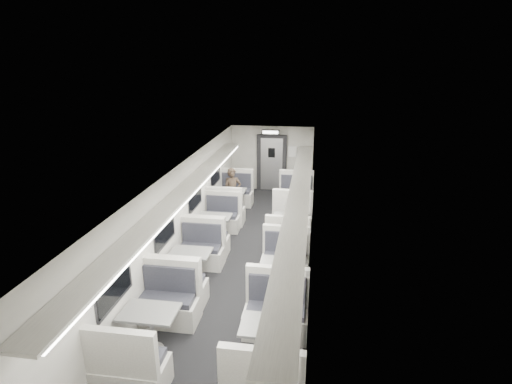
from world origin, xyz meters
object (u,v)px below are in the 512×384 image
(booth_right_a, at_px, (294,205))
(booth_right_c, at_px, (282,278))
(booth_right_d, at_px, (270,346))
(booth_left_b, at_px, (215,228))
(exit_sign, at_px, (271,132))
(passenger, at_px, (232,192))
(booth_left_a, at_px, (231,201))
(vestibule_door, at_px, (272,163))
(booth_right_b, at_px, (290,229))
(booth_left_d, at_px, (151,331))
(booth_left_c, at_px, (191,267))

(booth_right_a, bearing_deg, booth_right_c, -90.00)
(booth_right_a, height_order, booth_right_d, same)
(booth_left_b, distance_m, exit_sign, 4.70)
(booth_right_c, xyz_separation_m, passenger, (-1.92, 4.29, 0.38))
(exit_sign, bearing_deg, booth_right_c, -81.26)
(booth_left_a, height_order, vestibule_door, vestibule_door)
(exit_sign, bearing_deg, booth_right_b, -75.96)
(vestibule_door, bearing_deg, booth_left_b, -102.10)
(booth_right_b, bearing_deg, booth_left_b, -174.93)
(booth_left_a, height_order, booth_left_d, booth_left_a)
(booth_left_c, xyz_separation_m, booth_right_c, (2.00, -0.18, -0.00))
(booth_left_a, bearing_deg, booth_left_b, -90.00)
(booth_left_a, height_order, booth_left_c, booth_left_a)
(booth_left_b, xyz_separation_m, booth_right_d, (2.00, -4.43, 0.04))
(passenger, bearing_deg, booth_right_d, -88.10)
(booth_left_b, relative_size, passenger, 1.37)
(booth_left_d, bearing_deg, booth_left_c, 90.00)
(exit_sign, bearing_deg, booth_right_a, -64.69)
(booth_right_a, bearing_deg, booth_right_d, -90.00)
(booth_right_c, xyz_separation_m, booth_right_d, (0.00, -2.10, 0.03))
(booth_left_d, height_order, vestibule_door, vestibule_door)
(booth_left_a, bearing_deg, exit_sign, 64.60)
(passenger, bearing_deg, vestibule_door, 56.36)
(booth_left_c, relative_size, vestibule_door, 1.02)
(booth_right_a, xyz_separation_m, booth_right_d, (0.00, -6.50, 0.00))
(booth_right_d, bearing_deg, booth_right_a, 90.00)
(booth_right_a, bearing_deg, booth_right_b, -90.00)
(booth_right_b, relative_size, passenger, 1.45)
(passenger, distance_m, exit_sign, 2.84)
(booth_left_a, height_order, exit_sign, exit_sign)
(booth_left_d, xyz_separation_m, booth_right_a, (2.00, 6.41, 0.01))
(booth_right_d, xyz_separation_m, exit_sign, (-1.00, 8.61, 1.87))
(booth_left_d, distance_m, booth_right_c, 2.84)
(booth_left_a, relative_size, booth_right_d, 0.99)
(booth_right_c, height_order, vestibule_door, vestibule_door)
(booth_left_b, bearing_deg, booth_right_d, -65.72)
(booth_right_d, bearing_deg, booth_right_c, 90.00)
(passenger, height_order, vestibule_door, vestibule_door)
(booth_left_d, xyz_separation_m, booth_right_d, (2.00, -0.08, 0.01))
(booth_left_a, height_order, booth_left_b, booth_left_a)
(booth_left_b, xyz_separation_m, booth_right_a, (2.00, 2.06, 0.04))
(booth_left_d, bearing_deg, booth_right_a, 72.68)
(booth_left_a, xyz_separation_m, vestibule_door, (1.00, 2.59, 0.64))
(booth_left_b, relative_size, vestibule_door, 0.99)
(booth_left_d, height_order, exit_sign, exit_sign)
(booth_left_a, relative_size, booth_right_c, 1.05)
(booth_right_d, bearing_deg, booth_right_b, 90.00)
(booth_left_b, height_order, exit_sign, exit_sign)
(booth_left_b, height_order, booth_right_b, booth_right_b)
(booth_left_d, distance_m, booth_right_b, 4.95)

